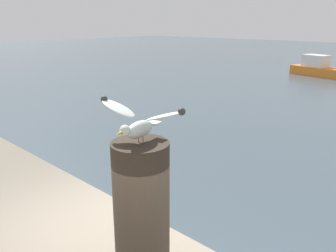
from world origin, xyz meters
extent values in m
cylinder|color=#382D23|center=(0.34, -0.59, 2.14)|extent=(0.36, 0.36, 1.00)
cylinder|color=tan|center=(0.32, -0.58, 2.66)|extent=(0.01, 0.01, 0.04)
cylinder|color=tan|center=(0.36, -0.57, 2.66)|extent=(0.01, 0.01, 0.04)
ellipsoid|color=silver|center=(0.34, -0.59, 2.73)|extent=(0.13, 0.24, 0.10)
sphere|color=silver|center=(0.36, -0.72, 2.75)|extent=(0.06, 0.06, 0.06)
cone|color=gold|center=(0.37, -0.77, 2.75)|extent=(0.03, 0.05, 0.02)
cube|color=silver|center=(0.32, -0.44, 2.73)|extent=(0.09, 0.08, 0.01)
ellipsoid|color=silver|center=(0.17, -0.61, 2.83)|extent=(0.26, 0.16, 0.10)
sphere|color=#373737|center=(0.06, -0.62, 2.88)|extent=(0.04, 0.04, 0.04)
ellipsoid|color=silver|center=(0.51, -0.55, 2.83)|extent=(0.26, 0.16, 0.10)
sphere|color=#373737|center=(0.62, -0.53, 2.88)|extent=(0.04, 0.04, 0.04)
cube|color=orange|center=(-5.82, 20.70, 0.28)|extent=(4.49, 2.22, 0.57)
cube|color=white|center=(-6.51, 20.86, 0.94)|extent=(1.67, 1.29, 0.74)
camera|label=1|loc=(1.81, -1.91, 3.35)|focal=36.91mm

